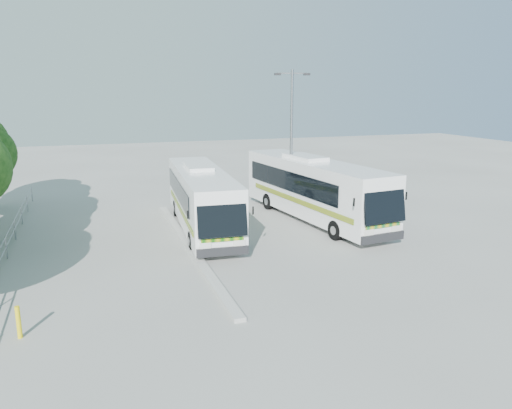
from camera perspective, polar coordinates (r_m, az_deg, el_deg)
name	(u,v)px	position (r m, az deg, el deg)	size (l,w,h in m)	color
ground	(250,256)	(21.90, -0.65, -5.90)	(100.00, 100.00, 0.00)	#A6A6A1
kerb_divider	(189,246)	(23.17, -7.65, -4.76)	(0.40, 16.00, 0.15)	#B2B2AD
railing	(9,236)	(24.77, -26.42, -3.26)	(0.06, 22.00, 1.00)	gray
coach_main	(202,197)	(25.80, -6.22, 0.80)	(3.00, 11.18, 3.07)	white
coach_adjacent	(314,188)	(27.67, 6.63, 1.90)	(3.84, 12.12, 3.31)	white
lamppost	(291,136)	(28.47, 4.06, 7.76)	(1.99, 0.57, 8.18)	gray
bollard	(19,322)	(16.40, -25.50, -12.05)	(0.14, 0.14, 0.99)	yellow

